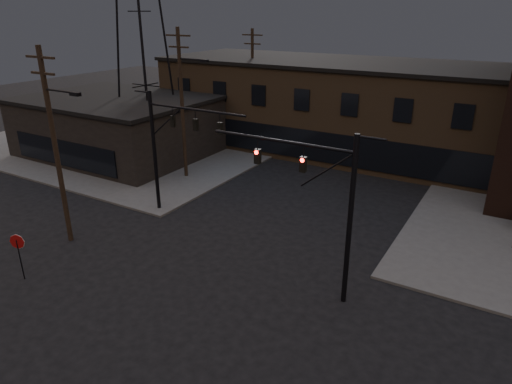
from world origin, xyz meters
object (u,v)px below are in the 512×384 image
car_crossing (422,163)px  traffic_signal_near (327,198)px  traffic_signal_far (169,141)px  stop_sign (18,246)px

car_crossing → traffic_signal_near: bearing=-87.0°
traffic_signal_near → traffic_signal_far: same height
traffic_signal_far → car_crossing: size_ratio=1.92×
traffic_signal_far → car_crossing: bearing=55.1°
traffic_signal_near → car_crossing: 21.43m
traffic_signal_near → stop_sign: traffic_signal_near is taller
traffic_signal_near → stop_sign: (-13.36, -6.49, -3.09)m
stop_sign → car_crossing: size_ratio=0.59×
traffic_signal_far → stop_sign: (-1.28, -9.99, -3.17)m
traffic_signal_far → stop_sign: traffic_signal_far is taller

